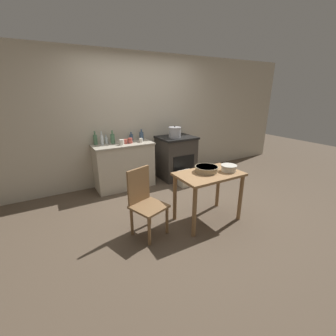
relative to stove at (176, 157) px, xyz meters
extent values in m
plane|color=brown|center=(-0.68, -1.24, -0.46)|extent=(14.00, 14.00, 0.00)
cube|color=beige|center=(-0.68, 0.35, 0.82)|extent=(8.00, 0.07, 2.55)
cube|color=beige|center=(-1.16, 0.06, -0.03)|extent=(1.11, 0.51, 0.85)
cube|color=#A9A08F|center=(-1.16, 0.06, 0.41)|extent=(1.14, 0.54, 0.03)
cube|color=#38332D|center=(0.00, 0.00, -0.02)|extent=(0.72, 0.62, 0.87)
cube|color=black|center=(0.00, 0.00, 0.43)|extent=(0.76, 0.66, 0.04)
cube|color=black|center=(0.00, -0.32, -0.07)|extent=(0.51, 0.01, 0.37)
cube|color=#997047|center=(-0.52, -1.72, 0.26)|extent=(0.92, 0.58, 0.03)
cylinder|color=olive|center=(-0.94, -1.96, -0.11)|extent=(0.06, 0.06, 0.70)
cylinder|color=olive|center=(-0.11, -1.96, -0.11)|extent=(0.06, 0.06, 0.70)
cylinder|color=olive|center=(-0.94, -1.48, -0.11)|extent=(0.06, 0.06, 0.70)
cylinder|color=olive|center=(-0.11, -1.48, -0.11)|extent=(0.06, 0.06, 0.70)
cube|color=olive|center=(-1.42, -1.63, -0.05)|extent=(0.51, 0.51, 0.03)
cube|color=olive|center=(-1.48, -1.45, 0.20)|extent=(0.35, 0.15, 0.47)
cylinder|color=olive|center=(-1.52, -1.84, -0.26)|extent=(0.04, 0.04, 0.39)
cylinder|color=olive|center=(-1.21, -1.73, -0.26)|extent=(0.04, 0.04, 0.39)
cylinder|color=olive|center=(-1.63, -1.53, -0.26)|extent=(0.04, 0.04, 0.39)
cylinder|color=olive|center=(-1.32, -1.42, -0.26)|extent=(0.04, 0.04, 0.39)
cube|color=beige|center=(-0.08, -0.52, -0.30)|extent=(0.28, 0.20, 0.31)
cylinder|color=#A8A8AD|center=(-0.09, -0.08, 0.55)|extent=(0.25, 0.25, 0.20)
cylinder|color=#A8A8AD|center=(-0.09, -0.08, 0.66)|extent=(0.26, 0.26, 0.02)
sphere|color=black|center=(-0.09, -0.08, 0.68)|extent=(0.02, 0.02, 0.02)
cylinder|color=tan|center=(-0.53, -1.66, 0.32)|extent=(0.31, 0.31, 0.08)
cylinder|color=tan|center=(-0.53, -1.66, 0.35)|extent=(0.33, 0.33, 0.01)
cylinder|color=silver|center=(-0.23, -1.80, 0.32)|extent=(0.21, 0.21, 0.09)
cylinder|color=beige|center=(-0.23, -1.80, 0.36)|extent=(0.23, 0.23, 0.01)
cylinder|color=#517F5B|center=(-1.32, 0.17, 0.51)|extent=(0.08, 0.08, 0.18)
cylinder|color=#517F5B|center=(-1.32, 0.17, 0.64)|extent=(0.03, 0.03, 0.07)
cylinder|color=#517F5B|center=(-1.62, 0.23, 0.51)|extent=(0.07, 0.07, 0.18)
cylinder|color=#517F5B|center=(-1.62, 0.23, 0.64)|extent=(0.03, 0.03, 0.07)
cylinder|color=#3D5675|center=(-0.92, 0.22, 0.49)|extent=(0.07, 0.07, 0.13)
cylinder|color=#3D5675|center=(-0.92, 0.22, 0.57)|extent=(0.03, 0.03, 0.05)
cylinder|color=#3D5675|center=(-0.70, 0.21, 0.50)|extent=(0.08, 0.08, 0.15)
cylinder|color=#3D5675|center=(-0.70, 0.21, 0.61)|extent=(0.03, 0.03, 0.06)
cylinder|color=silver|center=(-1.53, 0.13, 0.52)|extent=(0.06, 0.06, 0.18)
cylinder|color=silver|center=(-1.53, 0.13, 0.64)|extent=(0.02, 0.02, 0.07)
cylinder|color=silver|center=(-1.42, 0.23, 0.48)|extent=(0.06, 0.06, 0.12)
cylinder|color=silver|center=(-1.42, 0.23, 0.56)|extent=(0.02, 0.02, 0.05)
cylinder|color=#B74C42|center=(-1.12, 0.03, 0.47)|extent=(0.09, 0.09, 0.08)
cylinder|color=silver|center=(-1.21, -0.03, 0.47)|extent=(0.09, 0.09, 0.10)
cylinder|color=silver|center=(-0.81, 0.00, 0.46)|extent=(0.07, 0.07, 0.08)
cylinder|color=#B74C42|center=(-1.02, 0.02, 0.47)|extent=(0.09, 0.09, 0.10)
camera|label=1|loc=(-2.50, -4.00, 1.37)|focal=24.00mm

